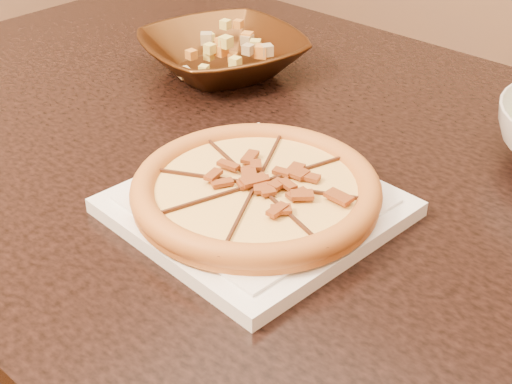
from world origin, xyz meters
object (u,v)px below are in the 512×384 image
Objects in this scene: pizza at (256,189)px; bronze_bowl at (223,54)px; plate at (256,206)px; dining_table at (281,205)px.

bronze_bowl reaches higher than pizza.
bronze_bowl is (-0.30, 0.29, -0.00)m from pizza.
plate is at bearing -43.78° from bronze_bowl.
pizza is at bearing -43.78° from bronze_bowl.
bronze_bowl is (-0.23, 0.14, 0.13)m from dining_table.
pizza is at bearing 163.05° from plate.
dining_table is at bearing -31.78° from bronze_bowl.
pizza is (0.07, -0.15, 0.13)m from dining_table.
bronze_bowl is at bearing 136.22° from pizza.
dining_table is 6.03× the size of bronze_bowl.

